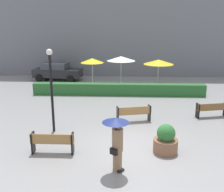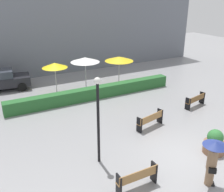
{
  "view_description": "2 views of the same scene",
  "coord_description": "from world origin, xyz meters",
  "px_view_note": "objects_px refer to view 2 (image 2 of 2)",
  "views": [
    {
      "loc": [
        -0.36,
        -10.25,
        5.02
      ],
      "look_at": [
        -0.98,
        3.1,
        1.37
      ],
      "focal_mm": 43.1,
      "sensor_mm": 36.0,
      "label": 1
    },
    {
      "loc": [
        -7.71,
        -7.15,
        6.94
      ],
      "look_at": [
        -0.94,
        5.48,
        1.23
      ],
      "focal_mm": 41.31,
      "sensor_mm": 36.0,
      "label": 2
    }
  ],
  "objects_px": {
    "bench_far_right": "(196,100)",
    "parked_car": "(0,80)",
    "patio_umbrella_yellow_far": "(119,59)",
    "bench_mid_center": "(151,119)",
    "patio_umbrella_white": "(85,60)",
    "planter_pot": "(214,143)",
    "lamp_post": "(98,112)",
    "bench_near_left": "(138,177)",
    "patio_umbrella_yellow": "(55,65)",
    "pedestrian_with_umbrella": "(213,158)"
  },
  "relations": [
    {
      "from": "pedestrian_with_umbrella",
      "to": "patio_umbrella_yellow",
      "type": "relative_size",
      "value": 0.84
    },
    {
      "from": "bench_far_right",
      "to": "patio_umbrella_yellow",
      "type": "xyz_separation_m",
      "value": [
        -7.34,
        6.59,
        1.69
      ]
    },
    {
      "from": "lamp_post",
      "to": "parked_car",
      "type": "xyz_separation_m",
      "value": [
        -2.71,
        11.77,
        -1.58
      ]
    },
    {
      "from": "bench_mid_center",
      "to": "bench_far_right",
      "type": "bearing_deg",
      "value": 12.15
    },
    {
      "from": "patio_umbrella_yellow",
      "to": "patio_umbrella_white",
      "type": "height_order",
      "value": "patio_umbrella_white"
    },
    {
      "from": "patio_umbrella_yellow",
      "to": "patio_umbrella_yellow_far",
      "type": "height_order",
      "value": "patio_umbrella_yellow"
    },
    {
      "from": "planter_pot",
      "to": "patio_umbrella_white",
      "type": "height_order",
      "value": "patio_umbrella_white"
    },
    {
      "from": "bench_far_right",
      "to": "patio_umbrella_white",
      "type": "relative_size",
      "value": 0.7
    },
    {
      "from": "parked_car",
      "to": "bench_near_left",
      "type": "bearing_deg",
      "value": -76.96
    },
    {
      "from": "bench_near_left",
      "to": "bench_far_right",
      "type": "bearing_deg",
      "value": 31.32
    },
    {
      "from": "lamp_post",
      "to": "patio_umbrella_white",
      "type": "distance_m",
      "value": 9.25
    },
    {
      "from": "bench_near_left",
      "to": "planter_pot",
      "type": "height_order",
      "value": "planter_pot"
    },
    {
      "from": "planter_pot",
      "to": "lamp_post",
      "type": "bearing_deg",
      "value": 159.02
    },
    {
      "from": "bench_far_right",
      "to": "lamp_post",
      "type": "xyz_separation_m",
      "value": [
        -8.15,
        -2.38,
        1.92
      ]
    },
    {
      "from": "bench_far_right",
      "to": "patio_umbrella_white",
      "type": "bearing_deg",
      "value": 128.73
    },
    {
      "from": "pedestrian_with_umbrella",
      "to": "patio_umbrella_yellow_far",
      "type": "xyz_separation_m",
      "value": [
        2.81,
        12.02,
        0.89
      ]
    },
    {
      "from": "pedestrian_with_umbrella",
      "to": "planter_pot",
      "type": "distance_m",
      "value": 2.53
    },
    {
      "from": "patio_umbrella_yellow_far",
      "to": "parked_car",
      "type": "relative_size",
      "value": 0.53
    },
    {
      "from": "bench_near_left",
      "to": "patio_umbrella_yellow",
      "type": "bearing_deg",
      "value": 88.61
    },
    {
      "from": "patio_umbrella_white",
      "to": "lamp_post",
      "type": "bearing_deg",
      "value": -109.34
    },
    {
      "from": "bench_far_right",
      "to": "pedestrian_with_umbrella",
      "type": "bearing_deg",
      "value": -131.12
    },
    {
      "from": "bench_far_right",
      "to": "parked_car",
      "type": "bearing_deg",
      "value": 139.16
    },
    {
      "from": "bench_near_left",
      "to": "lamp_post",
      "type": "xyz_separation_m",
      "value": [
        -0.54,
        2.25,
        1.88
      ]
    },
    {
      "from": "pedestrian_with_umbrella",
      "to": "patio_umbrella_yellow",
      "type": "distance_m",
      "value": 12.62
    },
    {
      "from": "bench_far_right",
      "to": "pedestrian_with_umbrella",
      "type": "xyz_separation_m",
      "value": [
        -5.05,
        -5.78,
        0.78
      ]
    },
    {
      "from": "patio_umbrella_white",
      "to": "bench_mid_center",
      "type": "bearing_deg",
      "value": -83.85
    },
    {
      "from": "patio_umbrella_yellow",
      "to": "patio_umbrella_yellow_far",
      "type": "xyz_separation_m",
      "value": [
        5.1,
        -0.36,
        -0.02
      ]
    },
    {
      "from": "bench_mid_center",
      "to": "bench_near_left",
      "type": "height_order",
      "value": "bench_near_left"
    },
    {
      "from": "planter_pot",
      "to": "patio_umbrella_white",
      "type": "bearing_deg",
      "value": 100.33
    },
    {
      "from": "bench_near_left",
      "to": "patio_umbrella_yellow",
      "type": "relative_size",
      "value": 0.72
    },
    {
      "from": "bench_mid_center",
      "to": "lamp_post",
      "type": "height_order",
      "value": "lamp_post"
    },
    {
      "from": "patio_umbrella_yellow",
      "to": "bench_near_left",
      "type": "bearing_deg",
      "value": -91.39
    },
    {
      "from": "bench_far_right",
      "to": "patio_umbrella_yellow_far",
      "type": "height_order",
      "value": "patio_umbrella_yellow_far"
    },
    {
      "from": "lamp_post",
      "to": "parked_car",
      "type": "distance_m",
      "value": 12.18
    },
    {
      "from": "planter_pot",
      "to": "parked_car",
      "type": "relative_size",
      "value": 0.27
    },
    {
      "from": "bench_near_left",
      "to": "lamp_post",
      "type": "relative_size",
      "value": 0.44
    },
    {
      "from": "bench_near_left",
      "to": "patio_umbrella_white",
      "type": "xyz_separation_m",
      "value": [
        2.53,
        10.98,
        1.86
      ]
    },
    {
      "from": "pedestrian_with_umbrella",
      "to": "parked_car",
      "type": "xyz_separation_m",
      "value": [
        -5.81,
        15.17,
        -0.44
      ]
    },
    {
      "from": "planter_pot",
      "to": "lamp_post",
      "type": "relative_size",
      "value": 0.3
    },
    {
      "from": "bench_mid_center",
      "to": "patio_umbrella_yellow",
      "type": "relative_size",
      "value": 0.79
    },
    {
      "from": "bench_mid_center",
      "to": "lamp_post",
      "type": "bearing_deg",
      "value": -159.25
    },
    {
      "from": "bench_mid_center",
      "to": "patio_umbrella_white",
      "type": "bearing_deg",
      "value": 96.15
    },
    {
      "from": "bench_mid_center",
      "to": "bench_near_left",
      "type": "distance_m",
      "value": 4.97
    },
    {
      "from": "patio_umbrella_yellow",
      "to": "parked_car",
      "type": "xyz_separation_m",
      "value": [
        -3.52,
        2.79,
        -1.35
      ]
    },
    {
      "from": "pedestrian_with_umbrella",
      "to": "lamp_post",
      "type": "height_order",
      "value": "lamp_post"
    },
    {
      "from": "bench_far_right",
      "to": "planter_pot",
      "type": "height_order",
      "value": "planter_pot"
    },
    {
      "from": "bench_mid_center",
      "to": "bench_far_right",
      "type": "height_order",
      "value": "bench_mid_center"
    },
    {
      "from": "patio_umbrella_yellow",
      "to": "patio_umbrella_yellow_far",
      "type": "relative_size",
      "value": 1.01
    },
    {
      "from": "patio_umbrella_white",
      "to": "bench_near_left",
      "type": "bearing_deg",
      "value": -102.96
    },
    {
      "from": "bench_far_right",
      "to": "planter_pot",
      "type": "distance_m",
      "value": 5.33
    }
  ]
}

